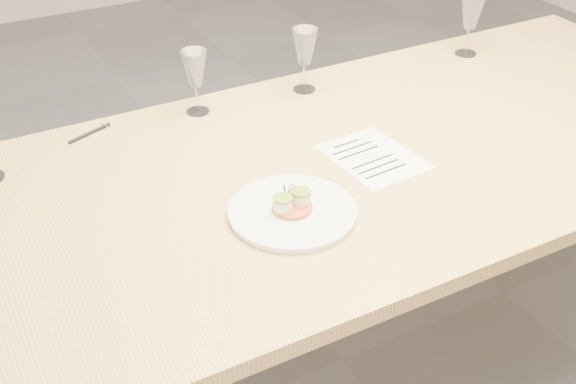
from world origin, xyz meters
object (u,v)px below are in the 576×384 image
ballpoint_pen (90,133)px  wine_glass_3 (471,13)px  dining_table (353,177)px  dinner_plate (292,210)px  recipe_sheet (373,157)px  wine_glass_2 (305,48)px  wine_glass_1 (195,70)px

ballpoint_pen → wine_glass_3: bearing=-24.2°
dining_table → dinner_plate: size_ratio=8.27×
recipe_sheet → wine_glass_2: wine_glass_2 is taller
wine_glass_2 → wine_glass_3: size_ratio=0.96×
recipe_sheet → wine_glass_1: wine_glass_1 is taller
dining_table → wine_glass_3: size_ratio=12.12×
wine_glass_3 → ballpoint_pen: bearing=177.5°
recipe_sheet → wine_glass_2: bearing=80.4°
dinner_plate → ballpoint_pen: 0.65m
dinner_plate → wine_glass_3: (0.94, 0.52, 0.13)m
dining_table → dinner_plate: (-0.26, -0.15, 0.08)m
dinner_plate → recipe_sheet: (0.30, 0.12, -0.01)m
dining_table → wine_glass_3: (0.67, 0.37, 0.21)m
recipe_sheet → wine_glass_1: (-0.30, 0.44, 0.13)m
dinner_plate → ballpoint_pen: dinner_plate is taller
ballpoint_pen → wine_glass_1: bearing=-24.8°
dinner_plate → wine_glass_1: (0.00, 0.56, 0.12)m
wine_glass_1 → wine_glass_3: bearing=-2.3°
wine_glass_3 → wine_glass_2: bearing=178.2°
dining_table → wine_glass_2: wine_glass_2 is taller
dinner_plate → wine_glass_1: size_ratio=1.58×
wine_glass_1 → wine_glass_2: 0.33m
wine_glass_3 → dinner_plate: bearing=-150.7°
wine_glass_2 → wine_glass_1: bearing=176.8°
wine_glass_1 → dining_table: bearing=-57.3°
dinner_plate → wine_glass_2: size_ratio=1.53×
wine_glass_2 → wine_glass_3: bearing=-1.8°
dinner_plate → wine_glass_3: 1.08m
dining_table → ballpoint_pen: bearing=143.1°
recipe_sheet → wine_glass_1: 0.55m
dinner_plate → wine_glass_1: bearing=89.7°
ballpoint_pen → wine_glass_1: 0.33m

